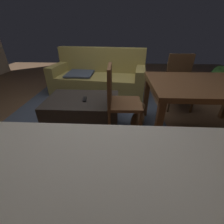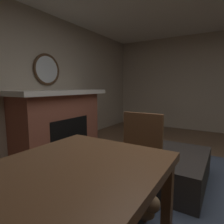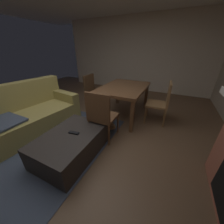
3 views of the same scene
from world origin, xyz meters
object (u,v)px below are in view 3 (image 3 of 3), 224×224
(dining_chair_south, at_px, (162,101))
(potted_plant, at_px, (89,83))
(small_dog, at_px, (105,122))
(ottoman_coffee_table, at_px, (71,144))
(dining_chair_west, at_px, (101,114))
(couch, at_px, (24,117))
(dining_table, at_px, (124,90))
(tv_remote, at_px, (74,133))
(dining_chair_north, at_px, (93,90))

(dining_chair_south, bearing_deg, potted_plant, 64.24)
(small_dog, bearing_deg, ottoman_coffee_table, 170.76)
(dining_chair_west, bearing_deg, couch, 106.81)
(small_dog, bearing_deg, dining_table, -7.03)
(couch, relative_size, dining_chair_south, 2.26)
(tv_remote, height_order, dining_chair_south, dining_chair_south)
(dining_chair_west, bearing_deg, ottoman_coffee_table, 156.45)
(couch, distance_m, small_dog, 1.60)
(couch, height_order, ottoman_coffee_table, couch)
(potted_plant, xyz_separation_m, small_dog, (-2.20, -1.93, -0.14))
(dining_table, bearing_deg, couch, 135.95)
(potted_plant, bearing_deg, dining_chair_south, -115.76)
(dining_chair_north, relative_size, potted_plant, 1.78)
(dining_chair_west, relative_size, dining_chair_north, 1.00)
(couch, distance_m, dining_chair_south, 2.85)
(ottoman_coffee_table, distance_m, dining_chair_north, 1.80)
(dining_table, bearing_deg, dining_chair_west, -179.91)
(dining_chair_south, bearing_deg, couch, 123.17)
(dining_table, relative_size, dining_chair_south, 1.52)
(tv_remote, xyz_separation_m, dining_chair_north, (1.59, 0.69, 0.13))
(couch, xyz_separation_m, tv_remote, (-0.04, -1.31, 0.07))
(couch, relative_size, small_dog, 3.85)
(potted_plant, distance_m, small_dog, 2.93)
(couch, xyz_separation_m, dining_chair_north, (1.55, -0.62, 0.20))
(couch, height_order, dining_chair_south, couch)
(ottoman_coffee_table, relative_size, tv_remote, 6.80)
(potted_plant, bearing_deg, dining_chair_west, -140.99)
(dining_table, relative_size, dining_chair_west, 1.52)
(dining_chair_west, bearing_deg, tv_remote, 158.46)
(ottoman_coffee_table, xyz_separation_m, dining_chair_south, (1.65, -1.12, 0.33))
(dining_table, bearing_deg, tv_remote, 173.04)
(tv_remote, distance_m, dining_chair_north, 1.74)
(dining_chair_west, distance_m, potted_plant, 3.24)
(ottoman_coffee_table, bearing_deg, couch, 85.82)
(couch, bearing_deg, potted_plant, 10.15)
(tv_remote, distance_m, dining_chair_west, 0.55)
(ottoman_coffee_table, bearing_deg, tv_remote, -40.50)
(couch, xyz_separation_m, ottoman_coffee_table, (-0.09, -1.26, -0.14))
(couch, relative_size, potted_plant, 4.03)
(dining_chair_north, distance_m, small_dog, 1.17)
(dining_chair_west, bearing_deg, small_dog, 17.96)
(dining_chair_south, distance_m, potted_plant, 3.24)
(dining_table, height_order, dining_chair_west, dining_chair_west)
(dining_chair_north, bearing_deg, dining_table, -89.97)
(dining_chair_north, bearing_deg, small_dog, -135.21)
(ottoman_coffee_table, bearing_deg, dining_chair_north, 21.47)
(couch, xyz_separation_m, dining_table, (1.55, -1.50, 0.33))
(dining_chair_south, bearing_deg, dining_chair_north, 90.21)
(tv_remote, relative_size, dining_chair_south, 0.17)
(dining_table, relative_size, potted_plant, 2.70)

